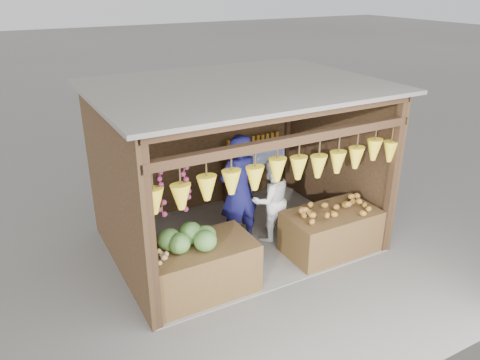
# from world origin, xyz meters

# --- Properties ---
(ground) EXTENTS (80.00, 80.00, 0.00)m
(ground) POSITION_xyz_m (0.00, 0.00, 0.00)
(ground) COLOR #514F49
(ground) RESTS_ON ground
(stall_structure) EXTENTS (4.30, 3.30, 2.66)m
(stall_structure) POSITION_xyz_m (-0.03, -0.04, 1.67)
(stall_structure) COLOR slate
(stall_structure) RESTS_ON ground
(back_shelf) EXTENTS (1.25, 0.32, 1.32)m
(back_shelf) POSITION_xyz_m (1.05, 1.28, 0.87)
(back_shelf) COLOR #382314
(back_shelf) RESTS_ON ground
(counter_left) EXTENTS (1.63, 0.85, 0.75)m
(counter_left) POSITION_xyz_m (-1.19, -1.02, 0.38)
(counter_left) COLOR #493018
(counter_left) RESTS_ON ground
(counter_right) EXTENTS (1.49, 0.85, 0.71)m
(counter_right) POSITION_xyz_m (1.15, -1.04, 0.36)
(counter_right) COLOR #50381A
(counter_right) RESTS_ON ground
(stool) EXTENTS (0.32, 0.32, 0.30)m
(stool) POSITION_xyz_m (-1.74, -0.04, 0.15)
(stool) COLOR black
(stool) RESTS_ON ground
(man_standing) EXTENTS (0.72, 0.49, 1.92)m
(man_standing) POSITION_xyz_m (-0.03, -0.10, 0.96)
(man_standing) COLOR #15144C
(man_standing) RESTS_ON ground
(woman_standing) EXTENTS (0.73, 0.58, 1.45)m
(woman_standing) POSITION_xyz_m (0.51, -0.22, 0.72)
(woman_standing) COLOR white
(woman_standing) RESTS_ON ground
(vendor_seated) EXTENTS (0.62, 0.50, 1.11)m
(vendor_seated) POSITION_xyz_m (-1.74, -0.04, 0.86)
(vendor_seated) COLOR #512820
(vendor_seated) RESTS_ON stool
(melon_pile) EXTENTS (1.00, 0.50, 0.32)m
(melon_pile) POSITION_xyz_m (-1.27, -1.00, 0.91)
(melon_pile) COLOR #174813
(melon_pile) RESTS_ON counter_left
(tanfruit_pile) EXTENTS (0.34, 0.40, 0.13)m
(tanfruit_pile) POSITION_xyz_m (-1.76, -1.10, 0.82)
(tanfruit_pile) COLOR tan
(tanfruit_pile) RESTS_ON counter_left
(mango_pile) EXTENTS (1.40, 0.64, 0.22)m
(mango_pile) POSITION_xyz_m (1.14, -1.10, 0.82)
(mango_pile) COLOR #BA3B18
(mango_pile) RESTS_ON counter_right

